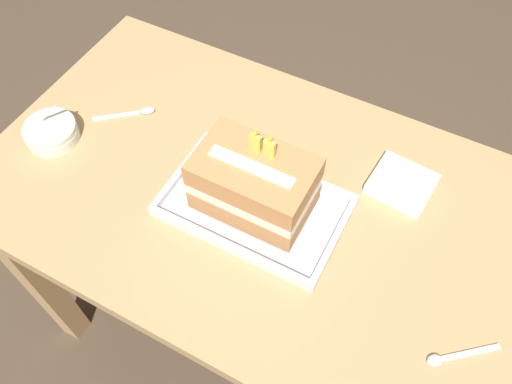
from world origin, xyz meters
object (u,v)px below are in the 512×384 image
bowl_stack (51,132)px  serving_spoon_by_bowls (448,358)px  napkin_pile (402,184)px  birthday_cake (254,183)px  serving_spoon_near_tray (138,112)px  foil_tray (254,207)px

bowl_stack → serving_spoon_by_bowls: (0.87, -0.06, -0.01)m
serving_spoon_by_bowls → napkin_pile: (-0.18, 0.29, 0.01)m
birthday_cake → serving_spoon_near_tray: 0.37m
birthday_cake → serving_spoon_near_tray: size_ratio=1.83×
foil_tray → serving_spoon_near_tray: (-0.34, 0.10, -0.00)m
napkin_pile → bowl_stack: bearing=-162.2°
bowl_stack → napkin_pile: bowl_stack is taller
bowl_stack → serving_spoon_near_tray: (0.12, 0.14, -0.01)m
serving_spoon_by_bowls → napkin_pile: 0.34m
bowl_stack → foil_tray: bearing=5.2°
serving_spoon_near_tray → serving_spoon_by_bowls: bearing=-15.3°
serving_spoon_near_tray → birthday_cake: bearing=-16.2°
bowl_stack → napkin_pile: 0.73m
bowl_stack → napkin_pile: (0.69, 0.22, -0.01)m
bowl_stack → serving_spoon_by_bowls: 0.87m
bowl_stack → serving_spoon_near_tray: bearing=50.3°
birthday_cake → bowl_stack: birthday_cake is taller
birthday_cake → napkin_pile: (0.23, 0.18, -0.07)m
bowl_stack → napkin_pile: bearing=17.8°
birthday_cake → napkin_pile: bearing=37.8°
birthday_cake → napkin_pile: birthday_cake is taller
bowl_stack → birthday_cake: bearing=5.2°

